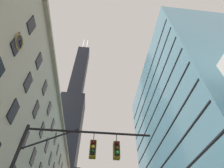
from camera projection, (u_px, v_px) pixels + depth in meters
dark_skyscraper at (64, 147)px, 109.49m from camera, size 25.02×25.02×186.97m
glass_office_midrise at (193, 134)px, 40.45m from camera, size 17.05×38.69×46.63m
traffic_signal_mast at (70, 163)px, 9.88m from camera, size 8.06×0.63×7.84m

